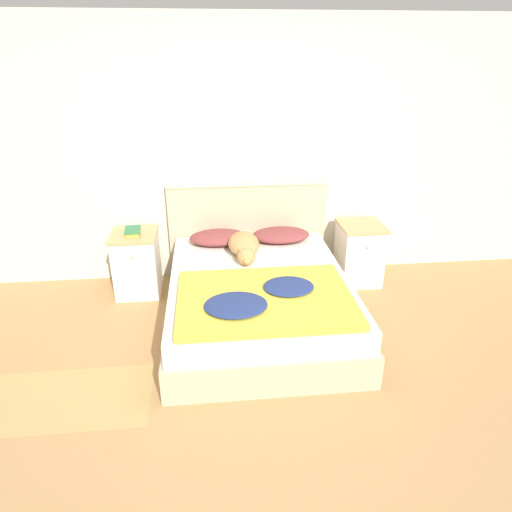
{
  "coord_description": "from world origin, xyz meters",
  "views": [
    {
      "loc": [
        -0.3,
        -2.39,
        2.23
      ],
      "look_at": [
        0.09,
        1.25,
        0.57
      ],
      "focal_mm": 32.0,
      "sensor_mm": 36.0,
      "label": 1
    }
  ],
  "objects": [
    {
      "name": "rug",
      "position": [
        -1.41,
        0.23,
        0.0
      ],
      "size": [
        1.29,
        0.65,
        0.0
      ],
      "color": "tan",
      "rests_on": "ground_plane"
    },
    {
      "name": "nightstand_right",
      "position": [
        1.22,
        1.77,
        0.32
      ],
      "size": [
        0.44,
        0.47,
        0.63
      ],
      "color": "silver",
      "rests_on": "ground_plane"
    },
    {
      "name": "nightstand_left",
      "position": [
        -1.03,
        1.77,
        0.32
      ],
      "size": [
        0.44,
        0.47,
        0.63
      ],
      "color": "silver",
      "rests_on": "ground_plane"
    },
    {
      "name": "pillow_right",
      "position": [
        0.4,
        1.81,
        0.53
      ],
      "size": [
        0.57,
        0.35,
        0.13
      ],
      "color": "brown",
      "rests_on": "bed"
    },
    {
      "name": "bed",
      "position": [
        0.09,
        1.06,
        0.23
      ],
      "size": [
        1.55,
        1.96,
        0.47
      ],
      "color": "#C6B28E",
      "rests_on": "ground_plane"
    },
    {
      "name": "pillow_left",
      "position": [
        -0.22,
        1.81,
        0.53
      ],
      "size": [
        0.57,
        0.35,
        0.13
      ],
      "color": "brown",
      "rests_on": "bed"
    },
    {
      "name": "wall_back",
      "position": [
        0.0,
        2.13,
        1.27
      ],
      "size": [
        9.0,
        0.06,
        2.55
      ],
      "color": "beige",
      "rests_on": "ground_plane"
    },
    {
      "name": "dog",
      "position": [
        0.01,
        1.53,
        0.56
      ],
      "size": [
        0.29,
        0.68,
        0.19
      ],
      "color": "tan",
      "rests_on": "bed"
    },
    {
      "name": "ground_plane",
      "position": [
        0.0,
        0.0,
        0.0
      ],
      "size": [
        16.0,
        16.0,
        0.0
      ],
      "primitive_type": "plane",
      "color": "tan"
    },
    {
      "name": "headboard",
      "position": [
        0.09,
        2.06,
        0.53
      ],
      "size": [
        1.63,
        0.06,
        1.01
      ],
      "color": "#C6B28E",
      "rests_on": "ground_plane"
    },
    {
      "name": "quilt",
      "position": [
        0.08,
        0.61,
        0.5
      ],
      "size": [
        1.32,
        0.97,
        0.1
      ],
      "color": "yellow",
      "rests_on": "bed"
    },
    {
      "name": "book_stack",
      "position": [
        -1.03,
        1.75,
        0.66
      ],
      "size": [
        0.16,
        0.21,
        0.05
      ],
      "color": "gold",
      "rests_on": "nightstand_left"
    }
  ]
}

